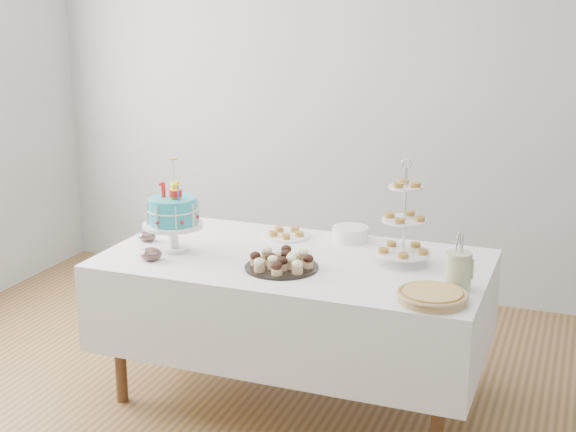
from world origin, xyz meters
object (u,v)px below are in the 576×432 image
at_px(cupcake_tray, 282,261).
at_px(pie, 432,296).
at_px(jam_bowl_a, 151,254).
at_px(jam_bowl_b, 147,236).
at_px(utensil_pitcher, 459,269).
at_px(tiered_stand, 404,221).
at_px(plate_stack, 350,234).
at_px(pastry_plate, 286,234).
at_px(birthday_cake, 173,226).
at_px(table, 295,300).

height_order(cupcake_tray, pie, cupcake_tray).
bearing_deg(jam_bowl_a, cupcake_tray, 9.98).
bearing_deg(jam_bowl_b, utensil_pitcher, -4.76).
distance_m(jam_bowl_b, utensil_pitcher, 1.69).
distance_m(tiered_stand, jam_bowl_b, 1.39).
bearing_deg(jam_bowl_a, jam_bowl_b, 123.79).
height_order(plate_stack, jam_bowl_b, plate_stack).
bearing_deg(cupcake_tray, jam_bowl_b, 169.18).
height_order(cupcake_tray, pastry_plate, cupcake_tray).
height_order(pastry_plate, jam_bowl_b, jam_bowl_b).
xyz_separation_m(cupcake_tray, jam_bowl_b, (-0.84, 0.16, -0.01)).
height_order(tiered_stand, jam_bowl_b, tiered_stand).
bearing_deg(tiered_stand, birthday_cake, -169.18).
bearing_deg(pie, jam_bowl_b, 168.16).
xyz_separation_m(tiered_stand, utensil_pitcher, (0.31, -0.26, -0.13)).
relative_size(cupcake_tray, pastry_plate, 1.40).
xyz_separation_m(birthday_cake, cupcake_tray, (0.62, -0.06, -0.09)).
distance_m(plate_stack, utensil_pitcher, 0.85).
distance_m(table, cupcake_tray, 0.32).
height_order(birthday_cake, cupcake_tray, birthday_cake).
height_order(birthday_cake, utensil_pitcher, birthday_cake).
height_order(table, utensil_pitcher, utensil_pitcher).
xyz_separation_m(table, utensil_pitcher, (0.84, -0.16, 0.32)).
bearing_deg(tiered_stand, jam_bowl_a, -161.52).
height_order(pie, tiered_stand, tiered_stand).
bearing_deg(pie, plate_stack, 128.72).
relative_size(pie, tiered_stand, 0.59).
distance_m(plate_stack, jam_bowl_b, 1.09).
xyz_separation_m(jam_bowl_a, utensil_pitcher, (1.50, 0.14, 0.06)).
distance_m(pastry_plate, utensil_pitcher, 1.12).
bearing_deg(pie, jam_bowl_a, 177.55).
xyz_separation_m(jam_bowl_a, jam_bowl_b, (-0.18, 0.28, -0.00)).
distance_m(birthday_cake, jam_bowl_a, 0.21).
bearing_deg(pastry_plate, jam_bowl_b, -153.43).
bearing_deg(pastry_plate, pie, -35.82).
relative_size(tiered_stand, plate_stack, 2.69).
relative_size(pie, pastry_plate, 1.21).
distance_m(table, plate_stack, 0.50).
relative_size(cupcake_tray, jam_bowl_b, 3.79).
height_order(tiered_stand, utensil_pitcher, tiered_stand).
bearing_deg(utensil_pitcher, pie, -112.33).
relative_size(plate_stack, utensil_pitcher, 0.74).
xyz_separation_m(cupcake_tray, jam_bowl_a, (-0.65, -0.12, -0.01)).
relative_size(birthday_cake, cupcake_tray, 1.34).
relative_size(pastry_plate, utensil_pitcher, 0.97).
distance_m(cupcake_tray, utensil_pitcher, 0.84).
bearing_deg(jam_bowl_b, plate_stack, 21.28).
height_order(tiered_stand, pastry_plate, tiered_stand).
distance_m(jam_bowl_a, jam_bowl_b, 0.33).
height_order(pastry_plate, jam_bowl_a, jam_bowl_a).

